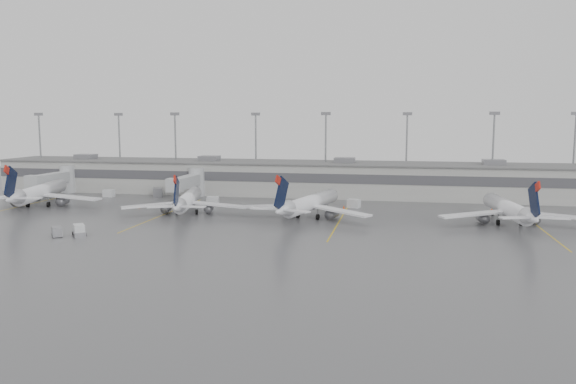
% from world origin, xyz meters
% --- Properties ---
extents(ground, '(260.00, 260.00, 0.00)m').
position_xyz_m(ground, '(0.00, 0.00, 0.00)').
color(ground, '#505052').
rests_on(ground, ground).
extents(terminal, '(152.00, 17.00, 9.45)m').
position_xyz_m(terminal, '(-0.01, 57.98, 4.17)').
color(terminal, '#9C9D98').
rests_on(terminal, ground).
extents(light_masts, '(142.40, 8.00, 20.60)m').
position_xyz_m(light_masts, '(0.00, 63.75, 12.03)').
color(light_masts, gray).
rests_on(light_masts, ground).
extents(jet_bridge_left, '(4.00, 17.20, 7.00)m').
position_xyz_m(jet_bridge_left, '(-55.50, 45.72, 3.87)').
color(jet_bridge_left, '#A8ABAE').
rests_on(jet_bridge_left, ground).
extents(jet_bridge_right, '(4.00, 17.20, 7.00)m').
position_xyz_m(jet_bridge_right, '(-20.50, 45.72, 3.87)').
color(jet_bridge_right, '#A8ABAE').
rests_on(jet_bridge_right, ground).
extents(stand_markings, '(105.25, 40.00, 0.01)m').
position_xyz_m(stand_markings, '(-0.00, 24.00, 0.01)').
color(stand_markings, yellow).
rests_on(stand_markings, ground).
extents(jet_far_left, '(27.49, 31.18, 10.25)m').
position_xyz_m(jet_far_left, '(-48.10, 27.13, 3.19)').
color(jet_far_left, white).
rests_on(jet_far_left, ground).
extents(jet_mid_left, '(24.63, 27.90, 9.14)m').
position_xyz_m(jet_mid_left, '(-13.15, 24.35, 2.84)').
color(jet_mid_left, white).
rests_on(jet_mid_left, ground).
extents(jet_mid_right, '(25.56, 29.01, 9.55)m').
position_xyz_m(jet_mid_right, '(11.47, 24.10, 2.97)').
color(jet_mid_right, white).
rests_on(jet_mid_right, ground).
extents(jet_far_right, '(25.68, 28.94, 9.38)m').
position_xyz_m(jet_far_right, '(47.64, 24.43, 2.91)').
color(jet_far_right, white).
rests_on(jet_far_right, ground).
extents(baggage_tug, '(3.22, 3.42, 1.89)m').
position_xyz_m(baggage_tug, '(-22.54, 0.89, 0.74)').
color(baggage_tug, silver).
rests_on(baggage_tug, ground).
extents(baggage_cart, '(2.69, 2.87, 1.62)m').
position_xyz_m(baggage_cart, '(-25.74, -0.31, 0.84)').
color(baggage_cart, slate).
rests_on(baggage_cart, ground).
extents(gse_uld_a, '(2.64, 1.87, 1.78)m').
position_xyz_m(gse_uld_a, '(-41.04, 44.21, 0.89)').
color(gse_uld_a, silver).
rests_on(gse_uld_a, ground).
extents(gse_uld_b, '(2.77, 2.05, 1.81)m').
position_xyz_m(gse_uld_b, '(-12.20, 37.39, 0.90)').
color(gse_uld_b, silver).
rests_on(gse_uld_b, ground).
extents(gse_uld_c, '(2.98, 2.44, 1.82)m').
position_xyz_m(gse_uld_c, '(18.87, 38.92, 0.91)').
color(gse_uld_c, silver).
rests_on(gse_uld_c, ground).
extents(gse_loader, '(3.38, 4.07, 2.18)m').
position_xyz_m(gse_loader, '(-29.40, 46.75, 1.09)').
color(gse_loader, slate).
rests_on(gse_loader, ground).
extents(cone_a, '(0.44, 0.44, 0.71)m').
position_xyz_m(cone_a, '(-47.94, 36.53, 0.35)').
color(cone_a, '#F94705').
rests_on(cone_a, ground).
extents(cone_b, '(0.38, 0.38, 0.61)m').
position_xyz_m(cone_b, '(-26.10, 29.76, 0.30)').
color(cone_b, '#F94705').
rests_on(cone_b, ground).
extents(cone_c, '(0.45, 0.45, 0.71)m').
position_xyz_m(cone_c, '(16.89, 37.22, 0.35)').
color(cone_c, '#F94705').
rests_on(cone_c, ground).
extents(cone_d, '(0.41, 0.41, 0.66)m').
position_xyz_m(cone_d, '(47.22, 40.42, 0.33)').
color(cone_d, '#F94705').
rests_on(cone_d, ground).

